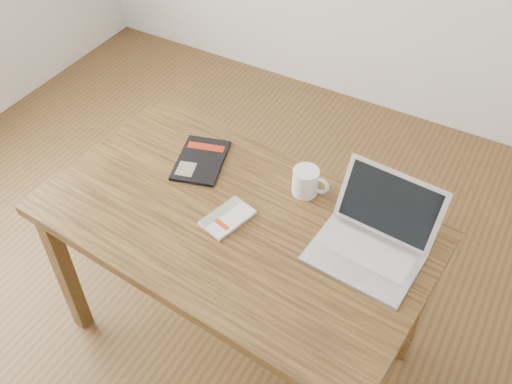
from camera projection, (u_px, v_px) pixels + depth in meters
The scene contains 6 objects.
room at pixel (144, 68), 1.47m from camera, with size 4.04×4.04×2.70m.
desk at pixel (235, 236), 1.98m from camera, with size 1.38×0.86×0.75m.
white_guidebook at pixel (228, 218), 1.91m from camera, with size 0.15×0.20×0.02m.
black_guidebook at pixel (201, 160), 2.12m from camera, with size 0.23×0.29×0.01m.
laptop at pixel (372, 239), 1.79m from camera, with size 0.36×0.35×0.22m.
coffee_mug at pixel (306, 181), 1.97m from camera, with size 0.13×0.09×0.10m.
Camera 1 is at (0.81, -0.96, 2.17)m, focal length 40.00 mm.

